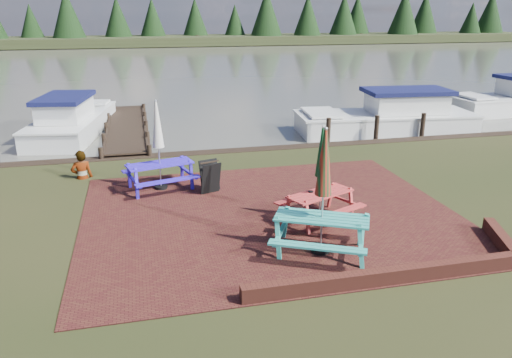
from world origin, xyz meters
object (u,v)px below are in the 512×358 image
Objects in this scene: picnic_table_blue at (159,159)px; chalkboard at (210,177)px; person at (79,151)px; boat_near at (389,119)px; jetty at (127,127)px; picnic_table_teal at (322,211)px; boat_jetty at (72,122)px; picnic_table_red at (320,189)px.

chalkboard is (1.31, -0.61, -0.41)m from picnic_table_blue.
chalkboard is 4.13m from person.
picnic_table_blue is 1.46× the size of person.
jetty is at bearing 83.80° from boat_near.
picnic_table_blue is (-3.00, 4.68, -0.05)m from picnic_table_teal.
person is (-5.24, 6.16, -0.07)m from picnic_table_teal.
jetty is 2.23m from boat_jetty.
picnic_table_red is 10.58m from boat_near.
boat_jetty is at bearing -90.67° from person.
person is at bearing 118.01° from picnic_table_red.
person is at bearing -72.12° from boat_jetty.
jetty is at bearing -110.08° from person.
picnic_table_red is 0.30× the size of boat_near.
chalkboard is at bearing 108.40° from picnic_table_red.
boat_near is at bearing 83.08° from picnic_table_teal.
picnic_table_teal is 1.69m from picnic_table_red.
picnic_table_blue is 0.32× the size of boat_near.
picnic_table_red is at bearing 97.60° from picnic_table_teal.
picnic_table_blue is 8.69m from boat_jetty.
boat_jetty is at bearing 84.37° from boat_near.
picnic_table_red reaches higher than chalkboard.
boat_jetty is 13.25m from boat_near.
boat_near is at bearing -1.73° from boat_jetty.
person reaches higher than chalkboard.
jetty is 1.32× the size of boat_jetty.
chalkboard is at bearing -52.91° from boat_jetty.
picnic_table_teal reaches higher than boat_jetty.
picnic_table_blue is (-3.56, 3.09, 0.07)m from picnic_table_red.
picnic_table_blue is 2.68m from person.
picnic_table_blue is at bearing 136.73° from chalkboard.
picnic_table_teal is at bearing 121.51° from person.
boat_jetty is (-4.49, 8.67, -0.08)m from chalkboard.
picnic_table_teal is 8.08m from person.
picnic_table_red reaches higher than boat_near.
picnic_table_teal reaches higher than picnic_table_blue.
picnic_table_blue is 2.81× the size of chalkboard.
boat_jetty is at bearing 171.44° from jetty.
picnic_table_teal is at bearing -72.17° from jetty.
boat_jetty is 4.05× the size of person.
person is (-2.24, 1.48, -0.02)m from picnic_table_blue.
picnic_table_red is 11.77m from jetty.
picnic_table_blue is at bearing -58.75° from boat_jetty.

